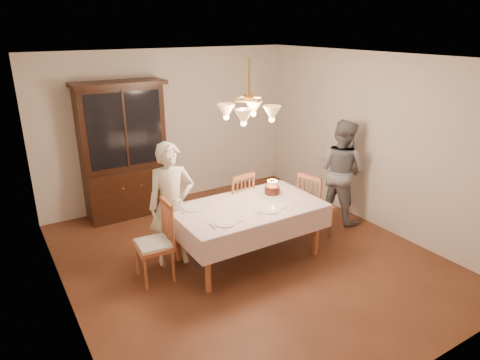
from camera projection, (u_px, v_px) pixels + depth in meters
ground at (248, 257)px, 5.77m from camera, size 5.00×5.00×0.00m
room_shell at (249, 144)px, 5.23m from camera, size 5.00×5.00×5.00m
dining_table at (248, 211)px, 5.54m from camera, size 1.90×1.10×0.76m
china_hutch at (124, 153)px, 6.78m from camera, size 1.38×0.54×2.16m
chair_far_side at (235, 208)px, 6.23m from camera, size 0.50×0.48×1.00m
chair_left_end at (155, 245)px, 5.15m from camera, size 0.45×0.46×1.00m
chair_right_end at (315, 209)px, 6.20m from camera, size 0.51×0.52×1.00m
elderly_woman at (172, 205)px, 5.41m from camera, size 0.66×0.51×1.62m
adult_in_grey at (341, 171)px, 6.65m from camera, size 0.78×0.91×1.62m
birthday_cake at (272, 191)px, 5.85m from camera, size 0.30×0.30×0.21m
place_setting_near_left at (226, 223)px, 5.02m from camera, size 0.41×0.26×0.02m
place_setting_near_right at (271, 210)px, 5.38m from camera, size 0.41×0.27×0.02m
place_setting_far_left at (194, 208)px, 5.43m from camera, size 0.40×0.25×0.02m
chandelier at (249, 112)px, 5.09m from camera, size 0.62×0.62×0.73m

